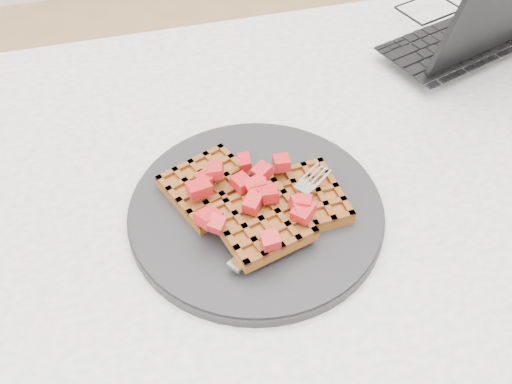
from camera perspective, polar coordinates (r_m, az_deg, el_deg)
table at (r=0.81m, az=7.74°, el=-4.28°), size 1.20×0.80×0.75m
plate at (r=0.67m, az=0.00°, el=-1.85°), size 0.30×0.30×0.02m
waffles at (r=0.65m, az=0.10°, el=-0.99°), size 0.21×0.19×0.03m
strawberry_pile at (r=0.63m, az=0.00°, el=0.85°), size 0.15×0.15×0.02m
fork at (r=0.64m, az=3.16°, el=-2.33°), size 0.16×0.13×0.02m
laptop at (r=0.99m, az=20.22°, el=15.63°), size 0.35×0.30×0.21m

